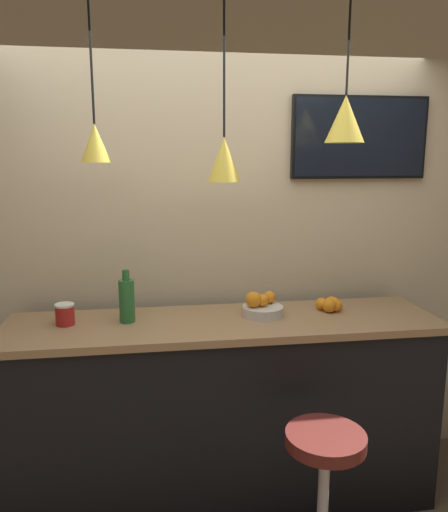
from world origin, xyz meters
name	(u,v)px	position (x,y,z in m)	size (l,w,h in m)	color
back_wall	(214,238)	(0.00, 0.95, 1.45)	(8.00, 0.06, 2.90)	beige
service_counter	(224,411)	(0.00, 0.54, 0.54)	(2.32, 0.60, 1.07)	black
bar_stool	(324,482)	(0.36, -0.08, 0.50)	(0.39, 0.39, 0.74)	#B7B7BC
fruit_bowl	(262,307)	(0.22, 0.59, 1.12)	(0.22, 0.22, 0.14)	beige
orange_pile	(331,305)	(0.62, 0.61, 1.11)	(0.14, 0.14, 0.08)	orange
juice_bottle	(127,300)	(-0.51, 0.59, 1.19)	(0.08, 0.08, 0.28)	#286B33
spread_jar	(65,314)	(-0.83, 0.59, 1.12)	(0.10, 0.10, 0.11)	red
pendant_lamp_left	(95,141)	(-0.63, 0.54, 2.00)	(0.15, 0.15, 0.90)	black
pendant_lamp_middle	(224,158)	(0.00, 0.54, 1.92)	(0.17, 0.17, 1.00)	black
pendant_lamp_right	(345,119)	(0.63, 0.54, 2.12)	(0.20, 0.20, 0.80)	black
mounted_tv	(360,138)	(0.87, 0.90, 2.04)	(0.83, 0.04, 0.48)	black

